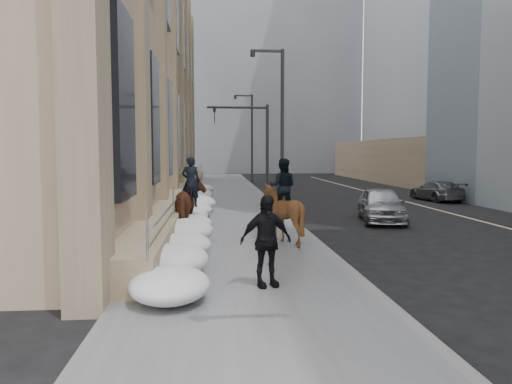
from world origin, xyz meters
TOP-DOWN VIEW (x-y plane):
  - ground at (0.00, 0.00)m, footprint 140.00×140.00m
  - sidewalk at (0.00, 10.00)m, footprint 5.00×80.00m
  - curb at (2.62, 10.00)m, footprint 0.24×80.00m
  - lane_line at (10.50, 10.00)m, footprint 0.15×70.00m
  - limestone_building at (-5.26, 19.96)m, footprint 6.10×44.00m
  - bg_building_mid at (4.00, 60.00)m, footprint 30.00×12.00m
  - bg_building_far at (-6.00, 72.00)m, footprint 24.00×12.00m
  - streetlight_mid at (2.74, 14.00)m, footprint 1.71×0.24m
  - streetlight_far at (2.74, 34.00)m, footprint 1.71×0.24m
  - traffic_signal at (2.07, 22.00)m, footprint 4.10×0.22m
  - snow_bank at (-1.42, 8.11)m, footprint 1.70×18.10m
  - mounted_horse_left at (-1.37, 5.90)m, footprint 1.06×2.23m
  - mounted_horse_right at (1.51, 3.78)m, footprint 1.78×1.91m
  - pedestrian at (0.48, -1.17)m, footprint 1.20×0.76m
  - car_silver at (6.31, 8.71)m, footprint 2.48×4.45m
  - car_grey at (12.47, 16.98)m, footprint 2.09×4.20m

SIDE VIEW (x-z plane):
  - ground at x=0.00m, z-range 0.00..0.00m
  - lane_line at x=10.50m, z-range 0.00..0.01m
  - sidewalk at x=0.00m, z-range 0.00..0.12m
  - curb at x=2.62m, z-range 0.00..0.12m
  - snow_bank at x=-1.42m, z-range 0.09..0.85m
  - car_grey at x=12.47m, z-range 0.00..1.17m
  - car_silver at x=6.31m, z-range 0.00..1.43m
  - pedestrian at x=0.48m, z-range 0.12..2.02m
  - mounted_horse_left at x=-1.37m, z-range -0.17..2.43m
  - mounted_horse_right at x=1.51m, z-range -0.12..2.44m
  - traffic_signal at x=2.07m, z-range 1.00..7.00m
  - streetlight_mid at x=2.74m, z-range 0.58..8.58m
  - streetlight_far at x=2.74m, z-range 0.58..8.58m
  - limestone_building at x=-5.26m, z-range -0.10..17.90m
  - bg_building_far at x=-6.00m, z-range 0.00..20.00m
  - bg_building_mid at x=4.00m, z-range 0.00..28.00m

